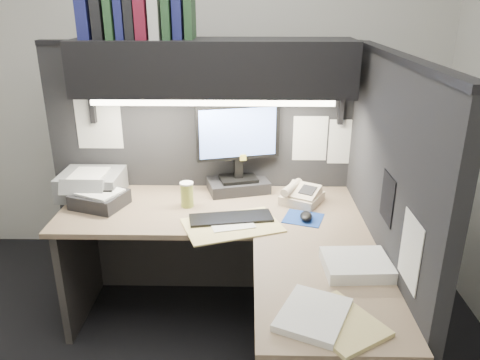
# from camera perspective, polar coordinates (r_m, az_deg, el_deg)

# --- Properties ---
(wall_back) EXTENTS (3.50, 0.04, 2.70)m
(wall_back) POSITION_cam_1_polar(r_m,az_deg,el_deg) (3.44, -4.38, 12.74)
(wall_back) COLOR silver
(wall_back) RESTS_ON floor
(partition_back) EXTENTS (1.90, 0.06, 1.60)m
(partition_back) POSITION_cam_1_polar(r_m,az_deg,el_deg) (3.02, -4.51, 0.75)
(partition_back) COLOR black
(partition_back) RESTS_ON floor
(partition_right) EXTENTS (0.06, 1.50, 1.60)m
(partition_right) POSITION_cam_1_polar(r_m,az_deg,el_deg) (2.41, 16.90, -5.67)
(partition_right) COLOR black
(partition_right) RESTS_ON floor
(desk) EXTENTS (1.70, 1.53, 0.73)m
(desk) POSITION_cam_1_polar(r_m,az_deg,el_deg) (2.36, 3.52, -15.58)
(desk) COLOR #826A53
(desk) RESTS_ON floor
(overhead_shelf) EXTENTS (1.55, 0.34, 0.30)m
(overhead_shelf) POSITION_cam_1_polar(r_m,az_deg,el_deg) (2.67, -3.23, 13.58)
(overhead_shelf) COLOR black
(overhead_shelf) RESTS_ON partition_back
(task_light_tube) EXTENTS (1.32, 0.04, 0.04)m
(task_light_tube) POSITION_cam_1_polar(r_m,az_deg,el_deg) (2.56, -3.38, 9.39)
(task_light_tube) COLOR white
(task_light_tube) RESTS_ON overhead_shelf
(monitor) EXTENTS (0.50, 0.31, 0.55)m
(monitor) POSITION_cam_1_polar(r_m,az_deg,el_deg) (2.85, -0.22, 2.71)
(monitor) COLOR black
(monitor) RESTS_ON desk
(keyboard) EXTENTS (0.47, 0.23, 0.02)m
(keyboard) POSITION_cam_1_polar(r_m,az_deg,el_deg) (2.54, -1.10, -4.71)
(keyboard) COLOR black
(keyboard) RESTS_ON desk
(mousepad) EXTENTS (0.25, 0.24, 0.00)m
(mousepad) POSITION_cam_1_polar(r_m,az_deg,el_deg) (2.59, 7.73, -4.63)
(mousepad) COLOR navy
(mousepad) RESTS_ON desk
(mouse) EXTENTS (0.08, 0.11, 0.04)m
(mouse) POSITION_cam_1_polar(r_m,az_deg,el_deg) (2.56, 8.06, -4.39)
(mouse) COLOR black
(mouse) RESTS_ON mousepad
(telephone) EXTENTS (0.29, 0.29, 0.08)m
(telephone) POSITION_cam_1_polar(r_m,az_deg,el_deg) (2.77, 7.56, -1.90)
(telephone) COLOR #C2B095
(telephone) RESTS_ON desk
(coffee_cup) EXTENTS (0.08, 0.08, 0.14)m
(coffee_cup) POSITION_cam_1_polar(r_m,az_deg,el_deg) (2.71, -6.48, -1.86)
(coffee_cup) COLOR #B1B649
(coffee_cup) RESTS_ON desk
(printer) EXTENTS (0.37, 0.31, 0.14)m
(printer) POSITION_cam_1_polar(r_m,az_deg,el_deg) (2.98, -17.60, -0.46)
(printer) COLOR gray
(printer) RESTS_ON desk
(notebook_stack) EXTENTS (0.34, 0.31, 0.08)m
(notebook_stack) POSITION_cam_1_polar(r_m,az_deg,el_deg) (2.82, -16.74, -2.28)
(notebook_stack) COLOR black
(notebook_stack) RESTS_ON desk
(open_folder) EXTENTS (0.57, 0.47, 0.01)m
(open_folder) POSITION_cam_1_polar(r_m,az_deg,el_deg) (2.48, -0.97, -5.54)
(open_folder) COLOR #CDBC73
(open_folder) RESTS_ON desk
(paper_stack_a) EXTENTS (0.30, 0.26, 0.06)m
(paper_stack_a) POSITION_cam_1_polar(r_m,az_deg,el_deg) (2.16, 14.01, -9.99)
(paper_stack_a) COLOR white
(paper_stack_a) RESTS_ON desk
(paper_stack_b) EXTENTS (0.33, 0.36, 0.03)m
(paper_stack_b) POSITION_cam_1_polar(r_m,az_deg,el_deg) (1.85, 8.93, -15.90)
(paper_stack_b) COLOR white
(paper_stack_b) RESTS_ON desk
(manila_stack) EXTENTS (0.37, 0.39, 0.02)m
(manila_stack) POSITION_cam_1_polar(r_m,az_deg,el_deg) (1.84, 12.15, -16.61)
(manila_stack) COLOR #CDBC73
(manila_stack) RESTS_ON desk
(binder_row) EXTENTS (0.60, 0.25, 0.31)m
(binder_row) POSITION_cam_1_polar(r_m,az_deg,el_deg) (2.71, -12.52, 19.42)
(binder_row) COLOR navy
(binder_row) RESTS_ON overhead_shelf
(pinned_papers) EXTENTS (1.76, 1.31, 0.51)m
(pinned_papers) POSITION_cam_1_polar(r_m,az_deg,el_deg) (2.58, 3.27, 3.12)
(pinned_papers) COLOR white
(pinned_papers) RESTS_ON partition_back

